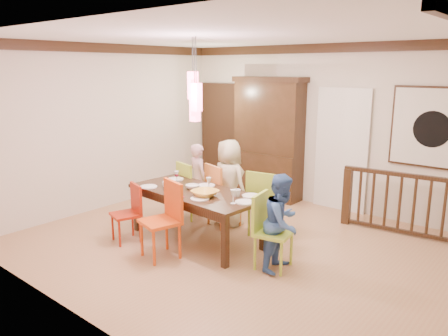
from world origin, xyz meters
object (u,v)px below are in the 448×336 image
Objects in this scene: chair_far_left at (194,186)px; chair_end_right at (274,227)px; balustrade at (414,205)px; person_far_left at (198,179)px; dining_table at (196,196)px; person_far_mid at (229,183)px; person_end_right at (282,222)px; china_hutch at (268,138)px.

chair_far_left reaches higher than chair_end_right.
person_far_left reaches higher than balustrade.
person_far_left is at bearing 55.72° from chair_end_right.
person_far_mid is at bearing 96.95° from dining_table.
person_end_right reaches higher than chair_end_right.
balustrade is at bearing -144.75° from person_far_mid.
person_far_left is 1.00× the size of person_end_right.
person_end_right is at bearing 3.32° from dining_table.
dining_table is at bearing 76.65° from chair_end_right.
person_far_mid is (0.68, 0.10, 0.15)m from chair_far_left.
person_far_left is 0.74m from person_far_mid.
person_far_left is (-0.06, 0.17, 0.07)m from chair_far_left.
person_end_right is at bearing -76.36° from chair_end_right.
dining_table is 2.20× the size of chair_end_right.
chair_far_left is 0.69× the size of person_far_mid.
chair_end_right is 0.44× the size of balustrade.
person_far_left is at bearing 62.47° from person_end_right.
chair_far_left is 0.78× the size of person_end_right.
chair_far_left is at bearing -160.94° from balustrade.
china_hutch is 1.88× the size of person_far_left.
person_end_right is (0.09, 0.04, 0.07)m from chair_end_right.
person_end_right is (2.25, -0.89, -0.00)m from person_far_left.
china_hutch is 1.88× the size of person_end_right.
dining_table is 1.51× the size of person_far_mid.
balustrade is (3.13, 1.47, -0.05)m from chair_far_left.
person_far_mid reaches higher than chair_far_left.
dining_table is 1.48m from person_end_right.
person_far_mid reaches higher than dining_table.
person_end_right is (2.20, -0.72, 0.07)m from chair_far_left.
person_far_mid is (-0.04, 0.80, 0.03)m from dining_table.
person_far_left is at bearing -58.38° from chair_far_left.
chair_end_right is at bearing 108.61° from person_end_right.
chair_far_left is 2.32m from person_end_right.
chair_far_left is at bearing 59.08° from chair_end_right.
person_far_left is at bearing -163.85° from balustrade.
china_hutch is 1.76m from person_far_left.
chair_end_right is (1.39, -0.06, -0.11)m from dining_table.
chair_end_right is 1.68m from person_far_mid.
person_far_mid is (-2.45, -1.37, 0.20)m from balustrade.
dining_table is at bearing 148.73° from chair_far_left.
person_end_right is at bearing 175.07° from chair_far_left.
china_hutch is at bearing 24.65° from chair_end_right.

